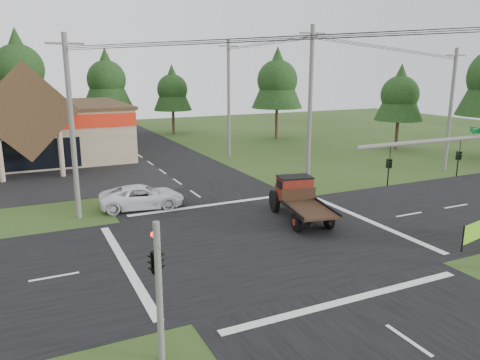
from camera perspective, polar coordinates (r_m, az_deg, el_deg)
ground at (r=24.17m, az=2.78°, el=-7.39°), size 120.00×120.00×0.00m
road_ns at (r=24.17m, az=2.78°, el=-7.37°), size 12.00×120.00×0.02m
road_ew at (r=24.17m, az=2.78°, el=-7.36°), size 120.00×12.00×0.02m
traffic_signal_mast at (r=21.10m, az=27.20°, el=0.52°), size 8.12×0.24×7.00m
traffic_signal_corner at (r=13.92m, az=-10.25°, el=-8.23°), size 0.53×2.48×4.40m
utility_pole_nw at (r=28.17m, az=-19.83°, el=6.14°), size 2.00×0.30×10.50m
utility_pole_ne at (r=33.69m, az=8.53°, el=8.74°), size 2.00×0.30×11.50m
utility_pole_far at (r=43.13m, az=24.28°, el=7.86°), size 2.00×0.30×10.20m
utility_pole_n at (r=45.95m, az=-1.38°, el=9.94°), size 2.00×0.30×11.20m
tree_row_c at (r=60.85m, az=-25.43°, el=12.37°), size 7.28×7.28×13.13m
tree_row_d at (r=62.79m, az=-15.99°, el=11.90°), size 6.16×6.16×11.11m
tree_row_e at (r=62.77m, az=-8.26°, el=11.05°), size 5.04×5.04×9.09m
tree_side_ne at (r=57.57m, az=4.57°, el=12.26°), size 6.16×6.16×11.11m
tree_side_e_near at (r=52.83m, az=18.93°, el=10.02°), size 5.04×5.04×9.09m
antique_flatbed_truck at (r=27.07m, az=7.52°, el=-2.49°), size 3.28×6.11×2.42m
white_pickup at (r=30.03m, az=-11.86°, el=-2.01°), size 5.50×3.10×1.45m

